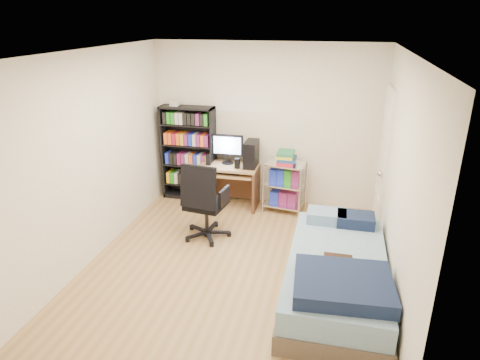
% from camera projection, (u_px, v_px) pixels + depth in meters
% --- Properties ---
extents(room, '(3.58, 4.08, 2.58)m').
position_uv_depth(room, '(235.00, 168.00, 4.78)').
color(room, tan).
rests_on(room, ground).
extents(media_shelf, '(0.86, 0.29, 1.58)m').
position_uv_depth(media_shelf, '(189.00, 152.00, 6.88)').
color(media_shelf, black).
rests_on(media_shelf, room).
extents(computer_desk, '(0.90, 0.52, 1.13)m').
position_uv_depth(computer_desk, '(235.00, 169.00, 6.65)').
color(computer_desk, tan).
rests_on(computer_desk, room).
extents(office_chair, '(0.73, 0.73, 1.09)m').
position_uv_depth(office_chair, '(205.00, 214.00, 5.74)').
color(office_chair, black).
rests_on(office_chair, room).
extents(wire_cart, '(0.65, 0.51, 0.95)m').
position_uv_depth(wire_cart, '(285.00, 173.00, 6.45)').
color(wire_cart, silver).
rests_on(wire_cart, room).
extents(bed, '(1.05, 2.10, 0.60)m').
position_uv_depth(bed, '(337.00, 275.00, 4.55)').
color(bed, brown).
rests_on(bed, room).
extents(door, '(0.12, 0.80, 2.00)m').
position_uv_depth(door, '(383.00, 162.00, 5.73)').
color(door, white).
rests_on(door, room).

